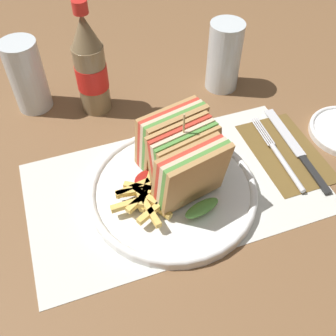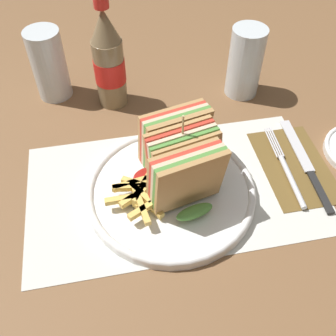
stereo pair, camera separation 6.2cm
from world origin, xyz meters
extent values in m
plane|color=brown|center=(0.00, 0.00, 0.00)|extent=(4.00, 4.00, 0.00)
cube|color=silver|center=(0.03, 0.01, 0.00)|extent=(0.48, 0.27, 0.00)
cylinder|color=white|center=(0.02, 0.00, 0.01)|extent=(0.27, 0.27, 0.01)
torus|color=white|center=(0.02, 0.00, 0.01)|extent=(0.27, 0.27, 0.01)
cube|color=tan|center=(0.04, -0.04, 0.07)|extent=(0.11, 0.05, 0.11)
cube|color=#518E3D|center=(0.04, -0.04, 0.07)|extent=(0.11, 0.05, 0.11)
cube|color=beige|center=(0.04, -0.03, 0.07)|extent=(0.11, 0.05, 0.11)
cube|color=red|center=(0.04, -0.02, 0.07)|extent=(0.11, 0.05, 0.11)
cube|color=tan|center=(0.04, -0.01, 0.07)|extent=(0.11, 0.05, 0.11)
ellipsoid|color=#518E3D|center=(0.05, -0.06, 0.03)|extent=(0.06, 0.03, 0.02)
cube|color=tan|center=(0.05, -0.01, 0.07)|extent=(0.11, 0.05, 0.11)
cube|color=#518E3D|center=(0.04, -0.01, 0.07)|extent=(0.11, 0.05, 0.11)
cube|color=beige|center=(0.04, 0.00, 0.07)|extent=(0.11, 0.05, 0.11)
cube|color=red|center=(0.04, 0.01, 0.07)|extent=(0.11, 0.05, 0.11)
cube|color=tan|center=(0.04, 0.02, 0.07)|extent=(0.11, 0.05, 0.11)
ellipsoid|color=#518E3D|center=(0.05, -0.02, 0.03)|extent=(0.06, 0.03, 0.02)
cube|color=tan|center=(0.04, 0.04, 0.07)|extent=(0.11, 0.05, 0.11)
cube|color=#518E3D|center=(0.04, 0.05, 0.07)|extent=(0.11, 0.05, 0.11)
cube|color=beige|center=(0.04, 0.06, 0.07)|extent=(0.11, 0.05, 0.11)
cube|color=red|center=(0.04, 0.07, 0.07)|extent=(0.11, 0.05, 0.11)
cube|color=tan|center=(0.04, 0.07, 0.07)|extent=(0.11, 0.05, 0.11)
ellipsoid|color=#518E3D|center=(0.05, 0.03, 0.03)|extent=(0.06, 0.03, 0.02)
cylinder|color=tan|center=(0.04, 0.01, 0.09)|extent=(0.00, 0.00, 0.14)
cube|color=#E0B756|center=(-0.02, -0.01, 0.02)|extent=(0.01, 0.05, 0.01)
cube|color=#E0B756|center=(-0.02, -0.02, 0.02)|extent=(0.07, 0.02, 0.01)
cube|color=#E0B756|center=(-0.01, -0.03, 0.02)|extent=(0.03, 0.05, 0.01)
cube|color=#E0B756|center=(-0.02, -0.01, 0.02)|extent=(0.04, 0.04, 0.01)
cube|color=#E0B756|center=(-0.01, -0.02, 0.02)|extent=(0.08, 0.01, 0.01)
cube|color=#E0B756|center=(-0.02, 0.00, 0.03)|extent=(0.06, 0.04, 0.01)
cube|color=#E0B756|center=(0.01, 0.00, 0.03)|extent=(0.01, 0.06, 0.01)
cube|color=#E0B756|center=(-0.03, -0.01, 0.03)|extent=(0.07, 0.04, 0.01)
cube|color=#E0B756|center=(-0.04, 0.01, 0.03)|extent=(0.06, 0.02, 0.01)
cube|color=#E0B756|center=(-0.02, 0.00, 0.03)|extent=(0.04, 0.06, 0.01)
cube|color=#E0B756|center=(-0.02, -0.04, 0.03)|extent=(0.07, 0.04, 0.01)
cube|color=#E0B756|center=(-0.03, -0.04, 0.03)|extent=(0.02, 0.07, 0.01)
cube|color=#E0B756|center=(0.01, -0.01, 0.03)|extent=(0.05, 0.04, 0.01)
cube|color=#E0B756|center=(-0.03, -0.01, 0.03)|extent=(0.03, 0.05, 0.01)
cube|color=#E0B756|center=(-0.06, -0.02, 0.03)|extent=(0.05, 0.01, 0.01)
cube|color=#E0B756|center=(-0.04, 0.00, 0.03)|extent=(0.06, 0.02, 0.01)
ellipsoid|color=maroon|center=(-0.01, 0.02, 0.03)|extent=(0.05, 0.04, 0.02)
cube|color=brown|center=(0.24, 0.02, 0.00)|extent=(0.11, 0.18, 0.00)
cylinder|color=silver|center=(0.22, -0.02, 0.01)|extent=(0.01, 0.11, 0.01)
cylinder|color=silver|center=(0.22, 0.08, 0.01)|extent=(0.01, 0.07, 0.00)
cylinder|color=silver|center=(0.22, 0.07, 0.01)|extent=(0.01, 0.07, 0.00)
cylinder|color=silver|center=(0.23, 0.07, 0.01)|extent=(0.01, 0.07, 0.00)
cylinder|color=silver|center=(0.23, 0.07, 0.01)|extent=(0.01, 0.07, 0.00)
cube|color=black|center=(0.26, -0.04, 0.01)|extent=(0.02, 0.09, 0.00)
cube|color=silver|center=(0.27, 0.06, 0.01)|extent=(0.02, 0.13, 0.00)
cylinder|color=#7A6647|center=(-0.04, 0.25, 0.07)|extent=(0.06, 0.06, 0.13)
cylinder|color=red|center=(-0.04, 0.25, 0.07)|extent=(0.06, 0.06, 0.05)
cone|color=#7A6647|center=(-0.04, 0.25, 0.17)|extent=(0.05, 0.05, 0.06)
cylinder|color=red|center=(-0.04, 0.25, 0.21)|extent=(0.03, 0.03, 0.02)
cylinder|color=silver|center=(0.22, 0.24, 0.07)|extent=(0.07, 0.07, 0.14)
cylinder|color=black|center=(0.22, 0.24, 0.02)|extent=(0.06, 0.06, 0.05)
cylinder|color=silver|center=(-0.16, 0.30, 0.07)|extent=(0.07, 0.07, 0.14)
cylinder|color=black|center=(-0.16, 0.30, 0.02)|extent=(0.06, 0.06, 0.05)
camera|label=1|loc=(-0.11, -0.36, 0.51)|focal=42.00mm
camera|label=2|loc=(-0.05, -0.38, 0.51)|focal=42.00mm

